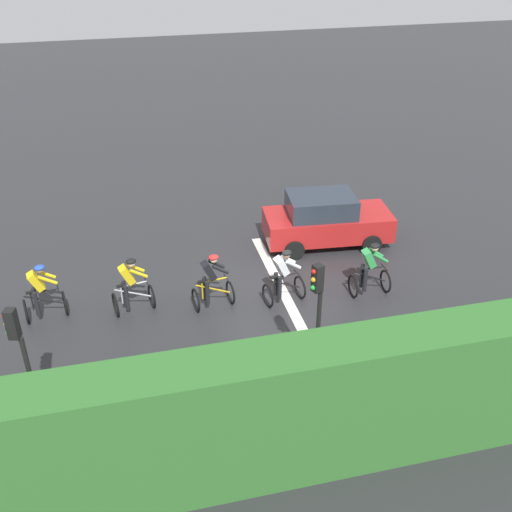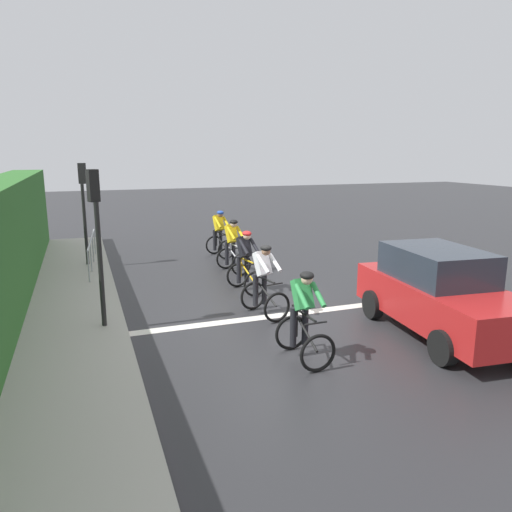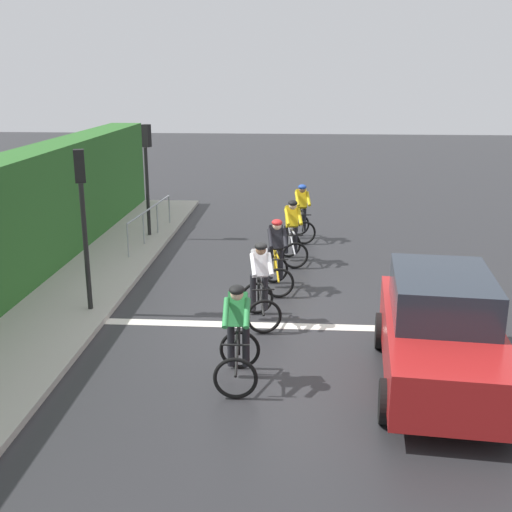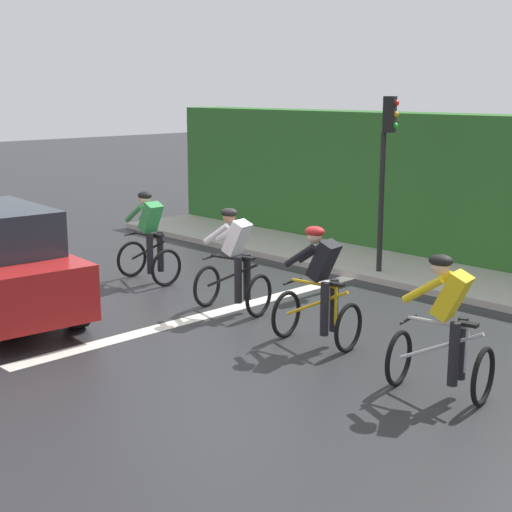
{
  "view_description": "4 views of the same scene",
  "coord_description": "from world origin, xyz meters",
  "views": [
    {
      "loc": [
        -13.96,
        4.07,
        9.87
      ],
      "look_at": [
        0.28,
        0.58,
        1.27
      ],
      "focal_mm": 42.54,
      "sensor_mm": 36.0,
      "label": 1
    },
    {
      "loc": [
        -4.08,
        -9.89,
        3.67
      ],
      "look_at": [
        0.19,
        1.82,
        0.97
      ],
      "focal_mm": 33.75,
      "sensor_mm": 36.0,
      "label": 2
    },
    {
      "loc": [
        0.4,
        -11.58,
        4.75
      ],
      "look_at": [
        -0.52,
        1.79,
        0.83
      ],
      "focal_mm": 44.0,
      "sensor_mm": 36.0,
      "label": 3
    },
    {
      "loc": [
        7.53,
        8.53,
        3.48
      ],
      "look_at": [
        -0.25,
        0.49,
        1.01
      ],
      "focal_mm": 53.42,
      "sensor_mm": 36.0,
      "label": 4
    }
  ],
  "objects": [
    {
      "name": "traffic_light_far_junction",
      "position": [
        -3.99,
        6.3,
        2.22
      ],
      "size": [
        0.25,
        0.31,
        3.34
      ],
      "color": "black",
      "rests_on": "ground"
    },
    {
      "name": "cyclist_lead",
      "position": [
        0.49,
        6.45,
        0.8
      ],
      "size": [
        0.85,
        1.18,
        1.66
      ],
      "color": "black",
      "rests_on": "ground"
    },
    {
      "name": "ground_plane",
      "position": [
        0.0,
        0.0,
        0.0
      ],
      "size": [
        80.0,
        80.0,
        0.0
      ],
      "primitive_type": "plane",
      "color": "#28282B"
    },
    {
      "name": "stone_wall_low",
      "position": [
        -5.66,
        2.0,
        0.25
      ],
      "size": [
        0.44,
        18.96,
        0.5
      ],
      "primitive_type": "cube",
      "color": "gray",
      "rests_on": "ground"
    },
    {
      "name": "cyclist_second",
      "position": [
        0.25,
        4.1,
        0.8
      ],
      "size": [
        0.87,
        1.19,
        1.66
      ],
      "color": "black",
      "rests_on": "ground"
    },
    {
      "name": "sidewalk_kerb",
      "position": [
        -4.76,
        2.0,
        0.06
      ],
      "size": [
        2.8,
        18.96,
        0.12
      ],
      "primitive_type": "cube",
      "color": "#ADA89E",
      "rests_on": "ground"
    },
    {
      "name": "hedge_wall",
      "position": [
        -5.96,
        2.0,
        1.49
      ],
      "size": [
        1.1,
        18.96,
        2.98
      ],
      "primitive_type": "cube",
      "color": "#2D6628",
      "rests_on": "ground"
    },
    {
      "name": "cyclist_trailing",
      "position": [
        -0.51,
        -2.56,
        0.8
      ],
      "size": [
        0.71,
        1.1,
        1.66
      ],
      "color": "black",
      "rests_on": "ground"
    },
    {
      "name": "cyclist_mid",
      "position": [
        -0.07,
        1.93,
        0.8
      ],
      "size": [
        0.83,
        1.17,
        1.66
      ],
      "color": "black",
      "rests_on": "ground"
    },
    {
      "name": "pedestrian_railing_kerbside",
      "position": [
        -3.86,
        5.85,
        0.8
      ],
      "size": [
        0.34,
        3.97,
        1.03
      ],
      "color": "#999EA3",
      "rests_on": "ground"
    },
    {
      "name": "traffic_light_near_crossing",
      "position": [
        -3.82,
        0.21,
        2.22
      ],
      "size": [
        0.25,
        0.3,
        3.34
      ],
      "color": "black",
      "rests_on": "ground"
    },
    {
      "name": "car_red",
      "position": [
        2.65,
        -2.36,
        0.87
      ],
      "size": [
        2.17,
        4.24,
        1.76
      ],
      "color": "#B21E1E",
      "rests_on": "ground"
    },
    {
      "name": "road_marking_stop_line",
      "position": [
        0.0,
        -0.22,
        0.0
      ],
      "size": [
        7.0,
        0.3,
        0.01
      ],
      "primitive_type": "cube",
      "color": "silver",
      "rests_on": "ground"
    },
    {
      "name": "cyclist_fourth",
      "position": [
        -0.31,
        -0.06,
        0.8
      ],
      "size": [
        0.88,
        1.19,
        1.66
      ],
      "color": "black",
      "rests_on": "ground"
    }
  ]
}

